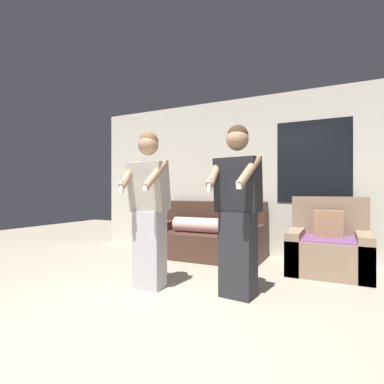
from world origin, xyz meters
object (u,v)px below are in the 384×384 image
object	(u,v)px
armchair	(329,247)
person_right	(238,209)
couch	(207,238)
side_table	(149,217)
person_left	(149,208)

from	to	relation	value
armchair	person_right	xyz separation A→B (m)	(-0.81, -1.47, 0.57)
couch	person_right	xyz separation A→B (m)	(1.04, -1.62, 0.59)
side_table	person_right	xyz separation A→B (m)	(2.38, -1.89, 0.32)
couch	side_table	bearing A→B (deg)	168.82
side_table	person_right	distance (m)	3.06
side_table	person_left	size ratio (longest dim) A/B	0.49
couch	person_left	size ratio (longest dim) A/B	1.05
person_right	person_left	bearing A→B (deg)	-169.96
armchair	person_right	bearing A→B (deg)	-118.71
person_right	couch	bearing A→B (deg)	122.50
couch	person_left	world-z (taller)	person_left
armchair	couch	bearing A→B (deg)	175.26
side_table	person_left	bearing A→B (deg)	-55.65
couch	side_table	world-z (taller)	couch
couch	armchair	distance (m)	1.85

